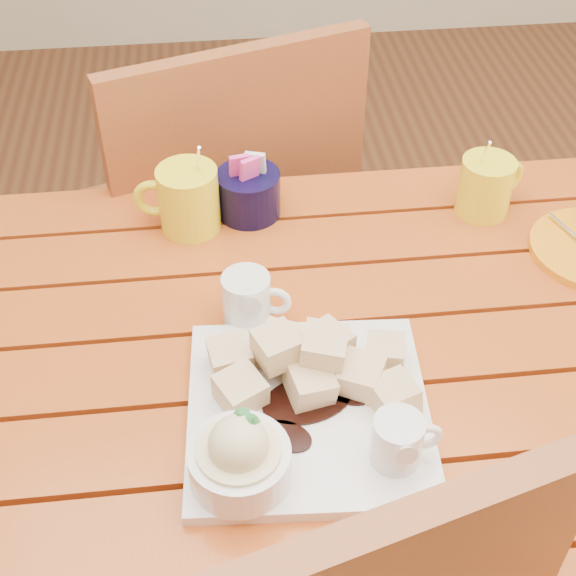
{
  "coord_description": "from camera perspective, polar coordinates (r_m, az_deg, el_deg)",
  "views": [
    {
      "loc": [
        -0.09,
        -0.67,
        1.49
      ],
      "look_at": [
        -0.01,
        0.05,
        0.82
      ],
      "focal_mm": 50.0,
      "sensor_mm": 36.0,
      "label": 1
    }
  ],
  "objects": [
    {
      "name": "cream_pitcher",
      "position": [
        1.03,
        -2.85,
        -0.77
      ],
      "size": [
        0.09,
        0.08,
        0.08
      ],
      "rotation": [
        0.0,
        0.0,
        -0.25
      ],
      "color": "white",
      "rests_on": "table"
    },
    {
      "name": "chair_far",
      "position": [
        1.57,
        -4.65,
        4.44
      ],
      "size": [
        0.56,
        0.56,
        0.95
      ],
      "rotation": [
        0.0,
        0.0,
        3.46
      ],
      "color": "brown",
      "rests_on": "ground"
    },
    {
      "name": "coffee_mug_right",
      "position": [
        1.24,
        13.94,
        7.11
      ],
      "size": [
        0.11,
        0.08,
        0.13
      ],
      "rotation": [
        0.0,
        0.0,
        0.43
      ],
      "color": "yellow",
      "rests_on": "table"
    },
    {
      "name": "dessert_plate",
      "position": [
        0.91,
        0.62,
        -8.79
      ],
      "size": [
        0.3,
        0.3,
        0.11
      ],
      "rotation": [
        0.0,
        0.0,
        -0.07
      ],
      "color": "white",
      "rests_on": "table"
    },
    {
      "name": "coffee_mug_left",
      "position": [
        1.18,
        -7.22,
        6.35
      ],
      "size": [
        0.13,
        0.09,
        0.15
      ],
      "rotation": [
        0.0,
        0.0,
        -0.15
      ],
      "color": "yellow",
      "rests_on": "table"
    },
    {
      "name": "sugar_caddy",
      "position": [
        1.21,
        -2.82,
        6.81
      ],
      "size": [
        0.1,
        0.1,
        0.1
      ],
      "color": "black",
      "rests_on": "table"
    },
    {
      "name": "table",
      "position": [
        1.09,
        0.73,
        -8.84
      ],
      "size": [
        1.2,
        0.79,
        0.75
      ],
      "color": "#9D3B14",
      "rests_on": "ground"
    }
  ]
}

